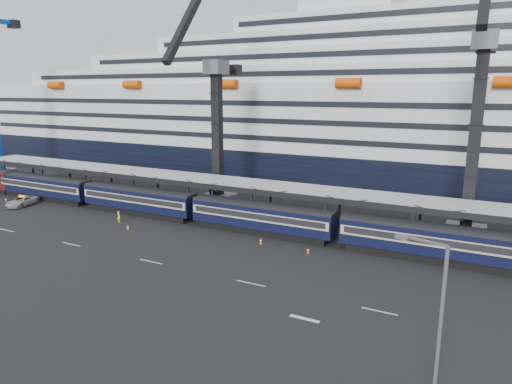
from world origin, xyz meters
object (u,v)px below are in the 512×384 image
worker (119,217)px  street_lamp (435,319)px  train (286,220)px  pickup_truck (22,201)px

worker → street_lamp: 47.36m
train → pickup_truck: train is taller
worker → street_lamp: bearing=177.9°
train → worker: train is taller
train → pickup_truck: (-43.02, -4.69, -1.45)m
pickup_truck → worker: size_ratio=3.36×
pickup_truck → worker: worker is taller
train → street_lamp: (19.73, -24.73, 3.50)m
worker → street_lamp: size_ratio=0.16×
train → street_lamp: street_lamp is taller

